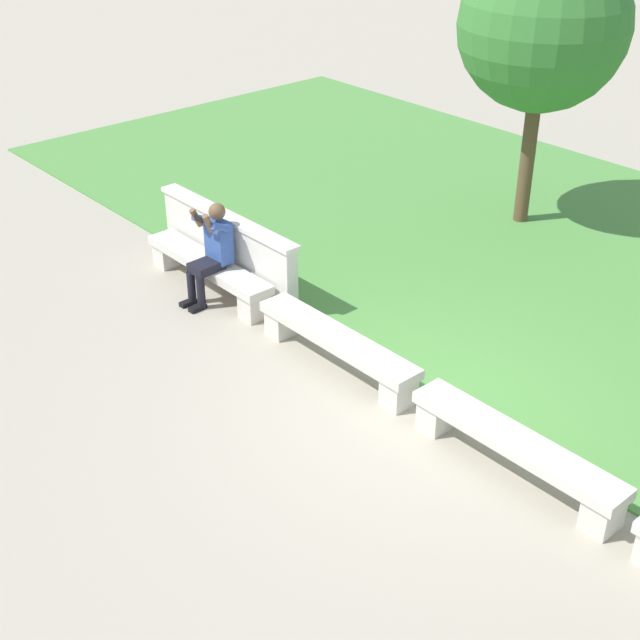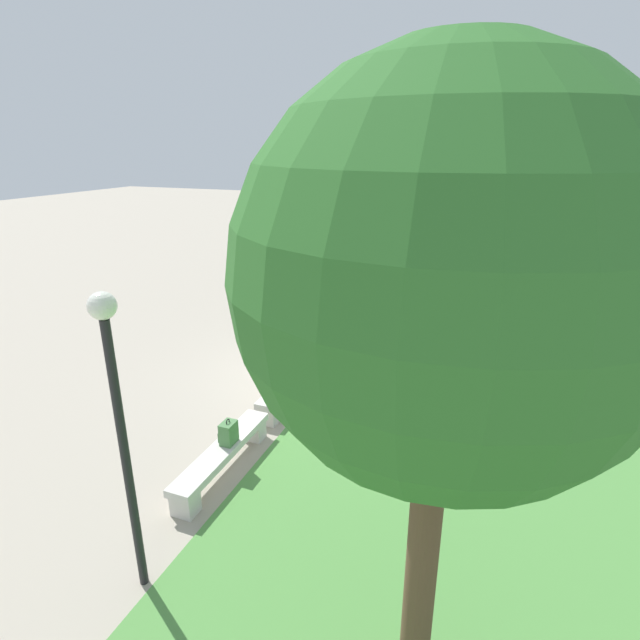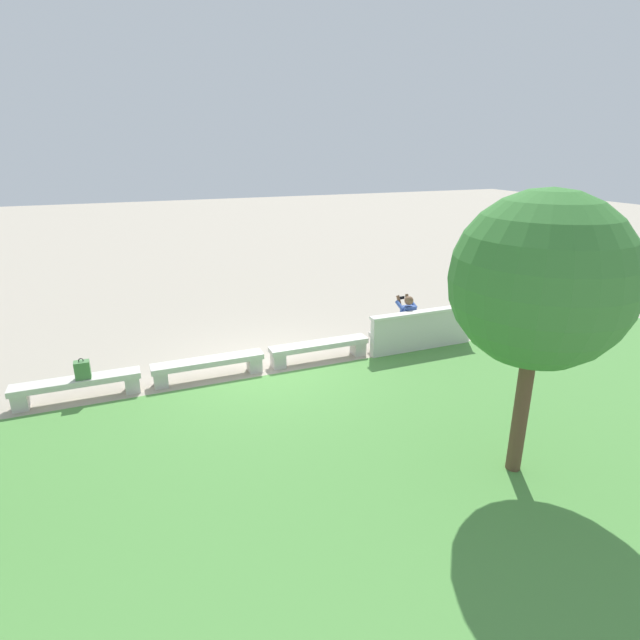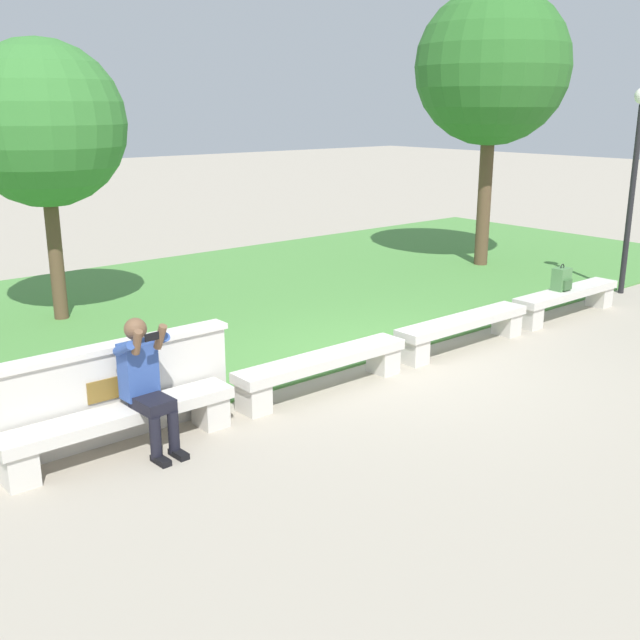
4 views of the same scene
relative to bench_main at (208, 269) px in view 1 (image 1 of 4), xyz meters
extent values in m
plane|color=#A89E8C|center=(3.85, 0.00, -0.31)|extent=(80.00, 80.00, 0.00)
cube|color=#518E42|center=(3.85, 4.38, -0.29)|extent=(22.06, 8.00, 0.03)
cube|color=beige|center=(0.00, 0.00, 0.08)|extent=(2.37, 0.40, 0.12)
cube|color=beige|center=(-1.00, 0.00, -0.14)|extent=(0.28, 0.34, 0.33)
cube|color=beige|center=(1.00, 0.00, -0.14)|extent=(0.28, 0.34, 0.33)
cube|color=beige|center=(2.56, 0.00, 0.08)|extent=(2.37, 0.40, 0.12)
cube|color=beige|center=(1.56, 0.00, -0.14)|extent=(0.28, 0.34, 0.33)
cube|color=beige|center=(3.57, 0.00, -0.14)|extent=(0.28, 0.34, 0.33)
cube|color=beige|center=(5.13, 0.00, 0.08)|extent=(2.37, 0.40, 0.12)
cube|color=beige|center=(4.12, 0.00, -0.14)|extent=(0.28, 0.34, 0.33)
cube|color=beige|center=(6.13, 0.00, -0.14)|extent=(0.28, 0.34, 0.33)
cube|color=beige|center=(0.00, 0.34, 0.17)|extent=(2.74, 0.18, 0.95)
cube|color=silver|center=(0.00, 0.34, 0.67)|extent=(2.80, 0.24, 0.06)
cube|color=brown|center=(0.00, 0.24, 0.28)|extent=(0.44, 0.02, 0.22)
cube|color=black|center=(0.16, -0.46, -0.28)|extent=(0.11, 0.25, 0.06)
cylinder|color=black|center=(0.16, -0.39, -0.07)|extent=(0.11, 0.11, 0.42)
cube|color=black|center=(0.36, -0.44, -0.28)|extent=(0.11, 0.25, 0.06)
cylinder|color=black|center=(0.36, -0.37, -0.07)|extent=(0.11, 0.11, 0.42)
cube|color=black|center=(0.25, -0.19, 0.20)|extent=(0.32, 0.44, 0.12)
cube|color=#33519E|center=(0.23, 0.04, 0.48)|extent=(0.35, 0.24, 0.56)
sphere|color=brown|center=(0.23, 0.04, 0.90)|extent=(0.22, 0.22, 0.22)
cylinder|color=#33519E|center=(0.05, -0.07, 0.77)|extent=(0.11, 0.31, 0.21)
cylinder|color=brown|center=(0.12, -0.21, 0.85)|extent=(0.09, 0.19, 0.27)
cylinder|color=#33519E|center=(0.43, -0.05, 0.77)|extent=(0.11, 0.31, 0.21)
cylinder|color=brown|center=(0.37, -0.19, 0.85)|extent=(0.11, 0.19, 0.27)
cube|color=black|center=(0.25, -0.26, 0.89)|extent=(0.15, 0.02, 0.08)
cylinder|color=brown|center=(1.36, 5.02, 0.83)|extent=(0.22, 0.22, 2.28)
sphere|color=#387A33|center=(1.36, 5.02, 2.71)|extent=(2.46, 2.46, 2.46)
camera|label=1|loc=(9.01, -5.93, 5.39)|focal=50.00mm
camera|label=2|loc=(13.33, 3.83, 4.60)|focal=28.00mm
camera|label=3|loc=(6.58, 9.97, 4.41)|focal=28.00mm
camera|label=4|loc=(-2.82, -6.39, 2.97)|focal=42.00mm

